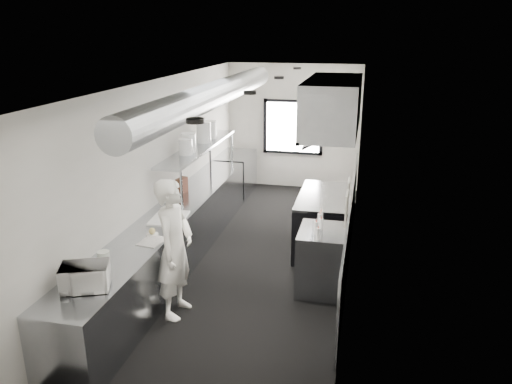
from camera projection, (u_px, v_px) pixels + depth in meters
The scene contains 35 objects.
floor at pixel (253, 260), 7.93m from camera, with size 3.00×8.00×0.01m, color black.
ceiling at pixel (253, 82), 7.05m from camera, with size 3.00×8.00×0.01m, color white.
wall_back at pixel (293, 127), 11.20m from camera, with size 3.00×0.02×2.80m, color #B3B2A9.
wall_front at pixel (133, 320), 3.79m from camera, with size 3.00×0.02×2.80m, color #B3B2A9.
wall_left at pixel (160, 170), 7.81m from camera, with size 0.02×8.00×2.80m, color #B3B2A9.
wall_right at pixel (353, 182), 7.18m from camera, with size 0.02×8.00×2.80m, color #B3B2A9.
wall_cladding at pixel (350, 229), 7.73m from camera, with size 0.03×5.50×1.10m, color #979DA5.
hvac_duct at pixel (214, 94), 7.65m from camera, with size 0.40×0.40×6.40m, color #979B9F.
service_window at pixel (293, 127), 11.16m from camera, with size 1.36×0.05×1.25m.
exhaust_hood at pixel (333, 106), 7.60m from camera, with size 0.81×2.20×0.88m.
prep_counter at pixel (172, 240), 7.57m from camera, with size 0.70×6.00×0.90m, color #979DA5.
pass_shelf at pixel (199, 148), 8.63m from camera, with size 0.45×3.00×0.68m.
range at pixel (323, 222), 8.21m from camera, with size 0.88×1.60×0.94m.
bottle_station at pixel (322, 260), 6.90m from camera, with size 0.65×0.80×0.90m, color #979DA5.
far_work_table at pixel (235, 174), 11.00m from camera, with size 0.70×1.20×0.90m, color #979DA5.
notice_sheet_a at pixel (348, 195), 6.01m from camera, with size 0.02×0.28×0.38m, color silver.
notice_sheet_b at pixel (346, 209), 5.70m from camera, with size 0.02×0.28×0.38m, color silver.
line_cook at pixel (175, 249), 6.18m from camera, with size 0.66×0.43×1.81m, color white.
microwave at pixel (85, 277), 5.21m from camera, with size 0.45×0.35×0.27m, color white.
deli_tub_a at pixel (84, 272), 5.50m from camera, with size 0.13×0.13×0.09m, color silver.
deli_tub_b at pixel (103, 256), 5.89m from camera, with size 0.15×0.15×0.11m, color silver.
newspaper at pixel (152, 241), 6.41m from camera, with size 0.29×0.36×0.01m, color silver.
small_plate at pixel (152, 235), 6.61m from camera, with size 0.17×0.17×0.01m, color silver.
pastry at pixel (152, 231), 6.59m from camera, with size 0.09×0.09×0.09m, color #D6C070.
cutting_board at pixel (169, 218), 7.18m from camera, with size 0.47×0.62×0.02m, color silver.
knife_block at pixel (182, 185), 8.27m from camera, with size 0.11×0.24×0.26m, color brown.
plate_stack_a at pixel (186, 147), 8.01m from camera, with size 0.22×0.22×0.26m, color silver.
plate_stack_b at pixel (189, 143), 8.18m from camera, with size 0.24×0.24×0.32m, color silver.
plate_stack_c at pixel (204, 132), 8.86m from camera, with size 0.26×0.26×0.37m, color silver.
plate_stack_d at pixel (211, 130), 9.20m from camera, with size 0.21×0.21×0.33m, color silver.
squeeze_bottle_a at pixel (318, 234), 6.44m from camera, with size 0.05×0.05×0.16m, color silver.
squeeze_bottle_b at pixel (316, 228), 6.61m from camera, with size 0.06×0.06×0.18m, color silver.
squeeze_bottle_c at pixel (321, 224), 6.77m from camera, with size 0.05×0.05×0.16m, color silver.
squeeze_bottle_d at pixel (320, 220), 6.89m from camera, with size 0.06×0.06×0.18m, color silver.
squeeze_bottle_e at pixel (321, 217), 7.02m from camera, with size 0.06×0.06×0.17m, color silver.
Camera 1 is at (1.65, -7.00, 3.52)m, focal length 34.79 mm.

